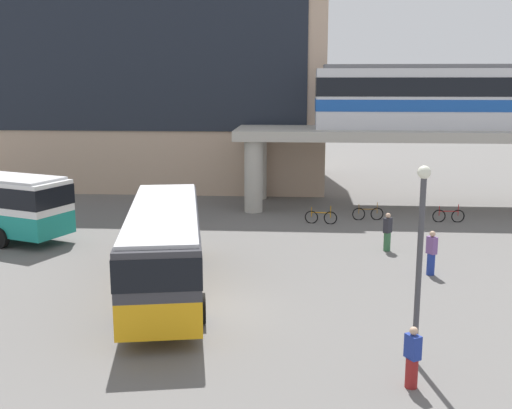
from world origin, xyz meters
The scene contains 12 objects.
ground_plane centered at (0.00, 10.00, 0.00)m, with size 120.00×120.00×0.00m, color #605E5B.
station_building centered at (-7.97, 27.85, 8.21)m, with size 25.36×12.91×16.42m.
elevated_platform centered at (15.32, 18.61, 4.22)m, with size 32.50×5.90×4.89m.
train centered at (15.28, 18.61, 6.86)m, with size 22.72×2.96×3.84m.
bus_main centered at (-1.87, 1.71, 1.99)m, with size 4.53×11.32×3.22m.
bicycle_orange centered at (4.24, 13.55, 0.36)m, with size 1.79×0.26×1.04m.
bicycle_red centered at (11.37, 14.46, 0.36)m, with size 1.79×0.14×1.04m.
bicycle_brown centered at (6.93, 14.70, 0.36)m, with size 1.78×0.27×1.04m.
pedestrian_by_bike_rack centered at (8.41, 4.65, 0.87)m, with size 0.43×0.48×1.83m.
pedestrian_waiting_near_stop centered at (7.13, 8.19, 0.85)m, with size 0.45×0.48×1.79m.
pedestrian_at_kerb centered at (6.00, -4.94, 0.77)m, with size 0.43×0.48×1.65m.
lamp_post centered at (6.34, -3.45, 3.32)m, with size 0.36×0.36×5.55m.
Camera 1 is at (3.09, -19.75, 7.71)m, focal length 43.10 mm.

